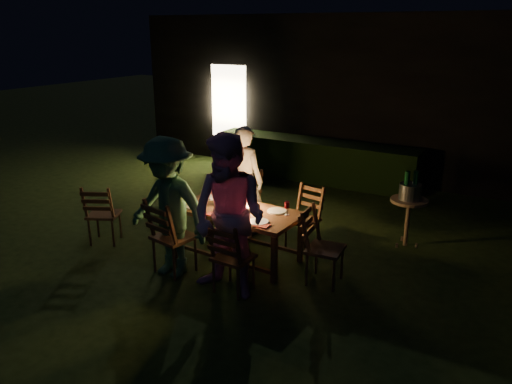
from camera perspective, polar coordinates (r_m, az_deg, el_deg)
The scene contains 29 objects.
garden_envelope at distance 11.97m, azimuth 13.72°, elevation 11.29°, with size 40.00×40.00×3.20m.
dining_table at distance 6.49m, azimuth -2.03°, elevation -2.62°, with size 1.67×0.89×0.68m.
chair_near_left at distance 6.32m, azimuth -9.43°, elevation -6.46°, with size 0.53×0.56×1.02m.
chair_near_right at distance 5.81m, azimuth -2.68°, elevation -8.81°, with size 0.43×0.46×0.93m.
chair_far_left at distance 7.43m, azimuth -1.49°, elevation -2.46°, with size 0.45×0.48×0.98m.
chair_far_right at distance 6.96m, azimuth 5.37°, elevation -4.22°, with size 0.47×0.49×0.90m.
chair_end at distance 6.05m, azimuth 7.69°, elevation -7.72°, with size 0.49×0.46×0.96m.
chair_spare at distance 7.40m, azimuth -16.96°, elevation -3.54°, with size 0.56×0.57×0.92m.
person_house_side at distance 7.31m, azimuth -1.29°, elevation 1.40°, with size 0.59×0.39×1.61m, color white.
person_opp_right at distance 5.51m, azimuth -3.09°, elevation -2.92°, with size 0.91×0.71×1.87m, color #D190BD.
person_opp_left at distance 6.07m, azimuth -9.99°, elevation -1.81°, with size 1.12×0.65×1.74m, color #306043.
lantern at distance 6.42m, azimuth -1.44°, elevation -0.70°, with size 0.16×0.16×0.35m.
plate_far_left at distance 6.94m, azimuth -4.74°, elevation -0.61°, with size 0.25×0.25×0.01m, color white.
plate_near_left at distance 6.61m, azimuth -7.05°, elevation -1.64°, with size 0.25×0.25×0.01m, color white.
plate_far_right at distance 6.41m, azimuth 2.39°, elevation -2.18°, with size 0.25×0.25×0.01m, color white.
plate_near_right at distance 6.06m, azimuth 0.27°, elevation -3.40°, with size 0.25×0.25×0.01m, color white.
wineglass_a at distance 6.82m, azimuth -2.78°, elevation -0.20°, with size 0.06×0.06×0.18m, color #59070F, non-canonical shape.
wineglass_b at distance 6.76m, azimuth -7.65°, elevation -0.49°, with size 0.06×0.06×0.18m, color #59070F, non-canonical shape.
wineglass_c at distance 6.06m, azimuth -1.23°, elevation -2.58°, with size 0.06×0.06×0.18m, color #59070F, non-canonical shape.
wineglass_d at distance 6.27m, azimuth 3.55°, elevation -1.89°, with size 0.06×0.06×0.18m, color #59070F, non-canonical shape.
wineglass_e at distance 6.26m, azimuth -4.37°, elevation -1.93°, with size 0.06×0.06×0.18m, color silver, non-canonical shape.
bottle_table at distance 6.56m, azimuth -3.85°, elevation -0.50°, with size 0.07×0.07×0.28m, color #0F471E.
napkin_left at distance 6.31m, azimuth -4.82°, elevation -2.59°, with size 0.18×0.14×0.01m, color red.
napkin_right at distance 5.95m, azimuth 0.67°, elevation -3.84°, with size 0.18×0.14×0.01m, color red.
phone at distance 6.60m, azimuth -7.96°, elevation -1.76°, with size 0.14×0.07×0.01m, color black.
side_table at distance 7.18m, azimuth 17.07°, elevation -1.41°, with size 0.51×0.51×0.69m.
ice_bucket at distance 7.12m, azimuth 17.21°, elevation 0.04°, with size 0.30×0.30×0.22m, color #A5A8AD.
bottle_bucket_a at distance 7.08m, azimuth 16.78°, elevation 0.40°, with size 0.07×0.07×0.32m, color #0F471E.
bottle_bucket_b at distance 7.14m, azimuth 17.71°, elevation 0.45°, with size 0.07×0.07×0.32m, color #0F471E.
Camera 1 is at (3.38, -5.25, 2.92)m, focal length 35.00 mm.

